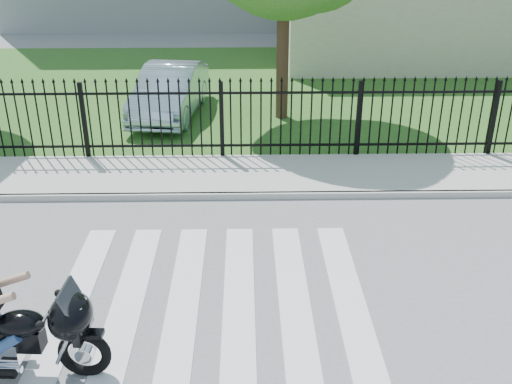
{
  "coord_description": "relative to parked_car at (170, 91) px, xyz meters",
  "views": [
    {
      "loc": [
        0.51,
        -6.52,
        5.13
      ],
      "look_at": [
        0.68,
        2.18,
        1.0
      ],
      "focal_mm": 42.0,
      "sensor_mm": 36.0,
      "label": 1
    }
  ],
  "objects": [
    {
      "name": "ground",
      "position": [
        1.5,
        -9.22,
        -0.69
      ],
      "size": [
        120.0,
        120.0,
        0.0
      ],
      "primitive_type": "plane",
      "color": "slate",
      "rests_on": "ground"
    },
    {
      "name": "crosswalk",
      "position": [
        1.5,
        -9.22,
        -0.69
      ],
      "size": [
        5.0,
        5.5,
        0.01
      ],
      "primitive_type": null,
      "color": "silver",
      "rests_on": "ground"
    },
    {
      "name": "sidewalk",
      "position": [
        1.5,
        -4.22,
        -0.63
      ],
      "size": [
        40.0,
        2.0,
        0.12
      ],
      "primitive_type": "cube",
      "color": "#ADAAA3",
      "rests_on": "ground"
    },
    {
      "name": "curb",
      "position": [
        1.5,
        -5.22,
        -0.63
      ],
      "size": [
        40.0,
        0.12,
        0.12
      ],
      "primitive_type": "cube",
      "color": "#ADAAA3",
      "rests_on": "ground"
    },
    {
      "name": "grass_strip",
      "position": [
        1.5,
        2.78,
        -0.68
      ],
      "size": [
        40.0,
        12.0,
        0.02
      ],
      "primitive_type": "cube",
      "color": "#28581E",
      "rests_on": "ground"
    },
    {
      "name": "iron_fence",
      "position": [
        1.5,
        -3.22,
        0.21
      ],
      "size": [
        26.0,
        0.04,
        1.8
      ],
      "color": "black",
      "rests_on": "ground"
    },
    {
      "name": "building_low",
      "position": [
        8.5,
        6.78,
        1.06
      ],
      "size": [
        10.0,
        6.0,
        3.5
      ],
      "primitive_type": "cube",
      "color": "beige",
      "rests_on": "ground"
    },
    {
      "name": "parked_car",
      "position": [
        0.0,
        0.0,
        0.0
      ],
      "size": [
        1.91,
        4.22,
        1.34
      ],
      "primitive_type": "imported",
      "rotation": [
        0.0,
        0.0,
        -0.12
      ],
      "color": "#A6BCD1",
      "rests_on": "grass_strip"
    }
  ]
}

